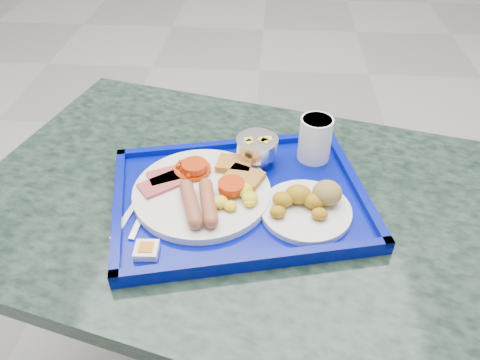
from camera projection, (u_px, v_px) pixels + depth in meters
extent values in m
plane|color=gray|center=(246.00, 223.00, 1.84)|extent=(6.00, 6.00, 0.00)
cylinder|color=slate|center=(242.00, 302.00, 1.15)|extent=(0.10, 0.10, 0.62)
cube|color=black|center=(242.00, 204.00, 0.94)|extent=(1.23, 0.97, 0.04)
cube|color=#030D91|center=(240.00, 199.00, 0.92)|extent=(0.55, 0.46, 0.02)
cube|color=#030D91|center=(228.00, 144.00, 1.04)|extent=(0.47, 0.13, 0.01)
cube|color=#030D91|center=(256.00, 259.00, 0.78)|extent=(0.47, 0.13, 0.01)
cube|color=#030D91|center=(354.00, 181.00, 0.94)|extent=(0.10, 0.35, 0.01)
cube|color=#030D91|center=(118.00, 206.00, 0.88)|extent=(0.10, 0.35, 0.01)
cylinder|color=silver|center=(202.00, 192.00, 0.91)|extent=(0.27, 0.27, 0.01)
cube|color=#AC4449|center=(171.00, 175.00, 0.93)|extent=(0.10, 0.08, 0.01)
cube|color=#AC4449|center=(163.00, 184.00, 0.91)|extent=(0.10, 0.09, 0.01)
cylinder|color=#B23407|center=(193.00, 170.00, 0.95)|extent=(0.07, 0.07, 0.01)
sphere|color=#B23407|center=(193.00, 163.00, 0.95)|extent=(0.01, 0.01, 0.01)
sphere|color=#B23407|center=(198.00, 169.00, 0.93)|extent=(0.01, 0.01, 0.01)
sphere|color=#B23407|center=(194.00, 174.00, 0.92)|extent=(0.01, 0.01, 0.01)
sphere|color=#B23407|center=(192.00, 163.00, 0.95)|extent=(0.01, 0.01, 0.01)
sphere|color=#B23407|center=(200.00, 168.00, 0.94)|extent=(0.01, 0.01, 0.01)
sphere|color=#B23407|center=(190.00, 162.00, 0.95)|extent=(0.01, 0.01, 0.01)
sphere|color=#B23407|center=(189.00, 176.00, 0.92)|extent=(0.01, 0.01, 0.01)
sphere|color=#B23407|center=(179.00, 166.00, 0.94)|extent=(0.01, 0.01, 0.01)
sphere|color=#B23407|center=(193.00, 160.00, 0.96)|extent=(0.01, 0.01, 0.01)
sphere|color=#B23407|center=(183.00, 169.00, 0.93)|extent=(0.01, 0.01, 0.01)
sphere|color=#B23407|center=(181.00, 162.00, 0.95)|extent=(0.01, 0.01, 0.01)
sphere|color=#B23407|center=(204.00, 162.00, 0.95)|extent=(0.01, 0.01, 0.01)
sphere|color=#B23407|center=(188.00, 172.00, 0.93)|extent=(0.01, 0.01, 0.01)
sphere|color=#B23407|center=(189.00, 169.00, 0.93)|extent=(0.01, 0.01, 0.01)
cube|color=#B46F2D|center=(234.00, 164.00, 0.95)|extent=(0.08, 0.06, 0.01)
cube|color=#B46F2D|center=(244.00, 177.00, 0.92)|extent=(0.08, 0.08, 0.01)
cylinder|color=brown|center=(191.00, 203.00, 0.85)|extent=(0.06, 0.10, 0.03)
cylinder|color=brown|center=(208.00, 202.00, 0.86)|extent=(0.05, 0.11, 0.03)
ellipsoid|color=yellow|center=(246.00, 190.00, 0.89)|extent=(0.03, 0.03, 0.02)
ellipsoid|color=yellow|center=(242.00, 189.00, 0.89)|extent=(0.03, 0.03, 0.02)
ellipsoid|color=yellow|center=(230.00, 187.00, 0.90)|extent=(0.03, 0.03, 0.02)
ellipsoid|color=yellow|center=(227.00, 189.00, 0.89)|extent=(0.03, 0.03, 0.02)
ellipsoid|color=yellow|center=(250.00, 196.00, 0.88)|extent=(0.02, 0.02, 0.02)
ellipsoid|color=yellow|center=(231.00, 206.00, 0.86)|extent=(0.02, 0.02, 0.02)
ellipsoid|color=yellow|center=(220.00, 202.00, 0.86)|extent=(0.03, 0.03, 0.02)
ellipsoid|color=yellow|center=(250.00, 202.00, 0.86)|extent=(0.02, 0.02, 0.02)
ellipsoid|color=yellow|center=(250.00, 198.00, 0.87)|extent=(0.03, 0.03, 0.02)
cylinder|color=#B02004|center=(194.00, 166.00, 0.93)|extent=(0.05, 0.05, 0.01)
cylinder|color=#B02004|center=(231.00, 186.00, 0.89)|extent=(0.05, 0.05, 0.01)
cylinder|color=silver|center=(306.00, 211.00, 0.87)|extent=(0.17, 0.17, 0.01)
ellipsoid|color=#A77713|center=(320.00, 214.00, 0.84)|extent=(0.03, 0.03, 0.02)
ellipsoid|color=#A77713|center=(314.00, 201.00, 0.86)|extent=(0.04, 0.03, 0.03)
ellipsoid|color=#A77713|center=(298.00, 194.00, 0.87)|extent=(0.05, 0.04, 0.03)
ellipsoid|color=#A77713|center=(283.00, 199.00, 0.87)|extent=(0.04, 0.03, 0.03)
ellipsoid|color=#A77713|center=(278.00, 212.00, 0.84)|extent=(0.03, 0.03, 0.02)
ellipsoid|color=olive|center=(327.00, 193.00, 0.87)|extent=(0.06, 0.06, 0.04)
cylinder|color=silver|center=(257.00, 161.00, 1.00)|extent=(0.05, 0.05, 0.01)
cylinder|color=silver|center=(257.00, 156.00, 0.99)|extent=(0.02, 0.02, 0.02)
cylinder|color=silver|center=(257.00, 146.00, 0.97)|extent=(0.09, 0.09, 0.03)
cube|color=#FDE960|center=(265.00, 143.00, 0.96)|extent=(0.02, 0.02, 0.01)
cube|color=#FDE960|center=(249.00, 144.00, 0.95)|extent=(0.02, 0.02, 0.01)
cube|color=#FDE960|center=(268.00, 141.00, 0.96)|extent=(0.02, 0.02, 0.01)
cube|color=#FDE960|center=(262.00, 142.00, 0.96)|extent=(0.02, 0.02, 0.01)
cube|color=#FDE960|center=(248.00, 142.00, 0.96)|extent=(0.02, 0.02, 0.01)
cylinder|color=white|center=(315.00, 139.00, 0.98)|extent=(0.07, 0.07, 0.10)
cylinder|color=orange|center=(317.00, 121.00, 0.95)|extent=(0.06, 0.06, 0.01)
cube|color=silver|center=(143.00, 213.00, 0.87)|extent=(0.02, 0.14, 0.00)
ellipsoid|color=silver|center=(150.00, 180.00, 0.94)|extent=(0.03, 0.05, 0.01)
cube|color=silver|center=(133.00, 208.00, 0.88)|extent=(0.04, 0.17, 0.00)
cube|color=white|center=(147.00, 250.00, 0.79)|extent=(0.04, 0.04, 0.01)
cube|color=orange|center=(146.00, 247.00, 0.79)|extent=(0.03, 0.03, 0.00)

